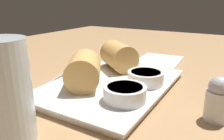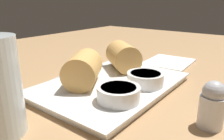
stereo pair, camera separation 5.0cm
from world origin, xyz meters
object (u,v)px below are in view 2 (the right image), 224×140
at_px(dipping_bowl_near, 146,78).
at_px(salt_shaker, 212,105).
at_px(spoon, 82,64).
at_px(napkin, 169,62).
at_px(serving_plate, 112,85).
at_px(dipping_bowl_far, 118,93).

height_order(dipping_bowl_near, salt_shaker, salt_shaker).
xyz_separation_m(spoon, napkin, (-0.18, 0.18, -0.00)).
height_order(serving_plate, dipping_bowl_far, dipping_bowl_far).
bearing_deg(spoon, napkin, 134.93).
bearing_deg(salt_shaker, spoon, -106.10).
height_order(dipping_bowl_near, dipping_bowl_far, same).
bearing_deg(dipping_bowl_far, serving_plate, -135.78).
distance_m(dipping_bowl_far, spoon, 0.27).
bearing_deg(napkin, dipping_bowl_near, 12.22).
xyz_separation_m(dipping_bowl_far, spoon, (-0.14, -0.22, -0.02)).
bearing_deg(dipping_bowl_far, spoon, -122.02).
bearing_deg(dipping_bowl_near, napkin, -167.78).
xyz_separation_m(serving_plate, dipping_bowl_far, (0.06, 0.06, 0.02)).
relative_size(serving_plate, dipping_bowl_far, 4.26).
distance_m(serving_plate, dipping_bowl_far, 0.09).
distance_m(serving_plate, napkin, 0.25).
relative_size(dipping_bowl_near, napkin, 0.49).
height_order(dipping_bowl_far, salt_shaker, salt_shaker).
bearing_deg(napkin, dipping_bowl_far, 8.69).
bearing_deg(serving_plate, dipping_bowl_near, 115.50).
height_order(dipping_bowl_far, spoon, dipping_bowl_far).
bearing_deg(napkin, salt_shaker, 33.24).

